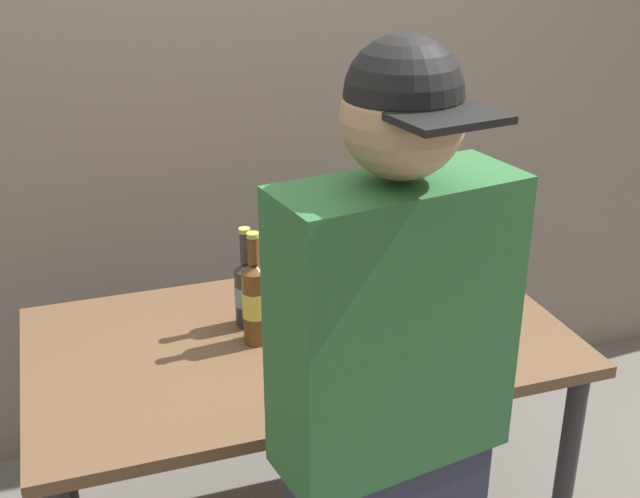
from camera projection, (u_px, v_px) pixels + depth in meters
The scene contains 7 objects.
desk at pixel (300, 364), 2.25m from camera, with size 1.44×0.82×0.77m.
laptop at pixel (406, 300), 2.29m from camera, with size 0.39×0.34×0.23m.
beer_bottle_dark at pixel (255, 300), 2.14m from camera, with size 0.07×0.07×0.32m.
beer_bottle_brown at pixel (247, 291), 2.24m from camera, with size 0.07×0.07×0.29m.
beer_bottle_amber at pixel (293, 296), 2.19m from camera, with size 0.07×0.07×0.29m.
person_figure at pixel (389, 454), 1.60m from camera, with size 0.47×0.31×1.68m.
back_wall at pixel (224, 80), 2.72m from camera, with size 6.00×0.10×2.60m, color gray.
Camera 1 is at (-0.57, -1.85, 1.88)m, focal length 45.94 mm.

